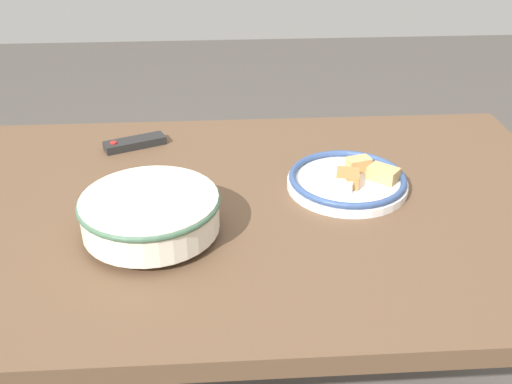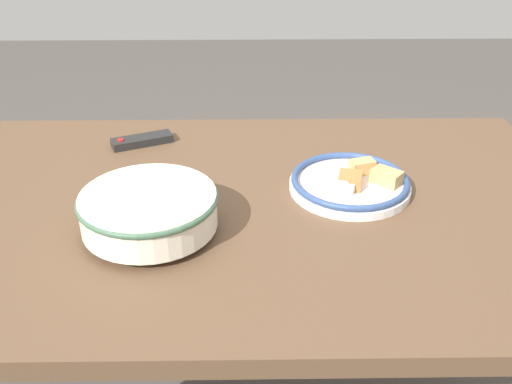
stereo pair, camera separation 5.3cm
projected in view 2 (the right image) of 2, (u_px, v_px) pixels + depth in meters
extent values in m
cube|color=brown|center=(238.00, 211.00, 1.27)|extent=(1.47, 0.90, 0.04)
cylinder|color=brown|center=(18.00, 254.00, 1.78)|extent=(0.06, 0.06, 0.71)
cylinder|color=brown|center=(462.00, 250.00, 1.80)|extent=(0.06, 0.06, 0.71)
cylinder|color=silver|center=(151.00, 228.00, 1.16)|extent=(0.12, 0.12, 0.01)
cylinder|color=silver|center=(149.00, 210.00, 1.14)|extent=(0.26, 0.26, 0.07)
cylinder|color=#9E4C1E|center=(149.00, 212.00, 1.14)|extent=(0.23, 0.23, 0.06)
torus|color=#42664C|center=(148.00, 198.00, 1.13)|extent=(0.27, 0.27, 0.01)
cylinder|color=white|center=(350.00, 186.00, 1.30)|extent=(0.26, 0.26, 0.02)
torus|color=#334C7F|center=(350.00, 180.00, 1.30)|extent=(0.26, 0.26, 0.01)
cube|color=silver|center=(334.00, 185.00, 1.26)|extent=(0.06, 0.06, 0.03)
cube|color=tan|center=(362.00, 167.00, 1.33)|extent=(0.06, 0.05, 0.03)
cube|color=#B2753D|center=(350.00, 180.00, 1.28)|extent=(0.06, 0.07, 0.03)
cube|color=silver|center=(349.00, 185.00, 1.27)|extent=(0.05, 0.05, 0.02)
cube|color=tan|center=(387.00, 177.00, 1.29)|extent=(0.07, 0.07, 0.03)
cube|color=black|center=(142.00, 140.00, 1.51)|extent=(0.16, 0.10, 0.02)
cylinder|color=red|center=(121.00, 140.00, 1.48)|extent=(0.02, 0.02, 0.00)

